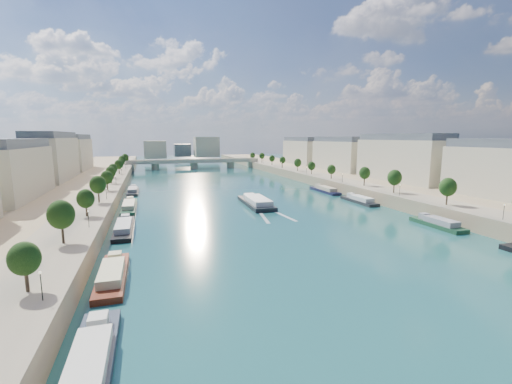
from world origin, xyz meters
TOP-DOWN VIEW (x-y plane):
  - ground at (0.00, 100.00)m, footprint 700.00×700.00m
  - quay_left at (-72.00, 100.00)m, footprint 44.00×520.00m
  - quay_right at (72.00, 100.00)m, footprint 44.00×520.00m
  - pave_left at (-57.00, 100.00)m, footprint 14.00×520.00m
  - pave_right at (57.00, 100.00)m, footprint 14.00×520.00m
  - trees_left at (-55.00, 102.00)m, footprint 4.80×268.80m
  - trees_right at (55.00, 110.00)m, footprint 4.80×268.80m
  - lamps_left at (-52.50, 90.00)m, footprint 0.36×200.36m
  - lamps_right at (52.50, 105.00)m, footprint 0.36×200.36m
  - buildings_left at (-85.00, 112.00)m, footprint 16.00×226.00m
  - buildings_right at (85.00, 112.00)m, footprint 16.00×226.00m
  - skyline at (3.19, 319.52)m, footprint 79.00×42.00m
  - bridge at (0.00, 235.97)m, footprint 112.00×12.00m
  - tour_barge at (2.75, 67.94)m, footprint 9.24×29.60m
  - wake at (2.75, 51.38)m, footprint 10.76×26.00m
  - moored_barges_left at (-45.50, 46.77)m, footprint 5.00×157.63m
  - moored_barges_right at (45.50, 37.33)m, footprint 5.00×129.50m

SIDE VIEW (x-z plane):
  - ground at x=0.00m, z-range 0.00..0.00m
  - wake at x=2.75m, z-range 0.00..0.04m
  - moored_barges_right at x=45.50m, z-range -0.96..2.64m
  - moored_barges_left at x=-45.50m, z-range -0.96..2.64m
  - tour_barge at x=2.75m, z-range -0.85..3.13m
  - quay_left at x=-72.00m, z-range 0.00..5.00m
  - quay_right at x=72.00m, z-range 0.00..5.00m
  - pave_left at x=-57.00m, z-range 5.00..5.10m
  - pave_right at x=57.00m, z-range 5.00..5.10m
  - bridge at x=0.00m, z-range 1.01..9.16m
  - lamps_left at x=-52.50m, z-range 5.64..9.92m
  - lamps_right at x=52.50m, z-range 5.64..9.92m
  - trees_left at x=-55.00m, z-range 6.35..14.61m
  - trees_right at x=55.00m, z-range 6.35..14.61m
  - skyline at x=3.19m, z-range 3.66..25.66m
  - buildings_left at x=-85.00m, z-range 4.85..28.05m
  - buildings_right at x=85.00m, z-range 4.85..28.05m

